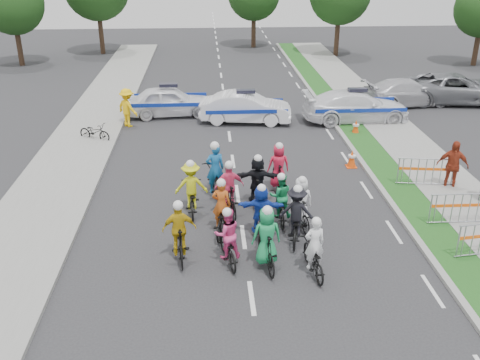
{
  "coord_description": "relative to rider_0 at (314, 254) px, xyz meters",
  "views": [
    {
      "loc": [
        -0.98,
        -10.85,
        8.11
      ],
      "look_at": [
        0.01,
        4.72,
        1.1
      ],
      "focal_mm": 40.0,
      "sensor_mm": 36.0,
      "label": 1
    }
  ],
  "objects": [
    {
      "name": "tree_0",
      "position": [
        -15.71,
        27.0,
        3.61
      ],
      "size": [
        4.2,
        4.2,
        6.3
      ],
      "color": "#382619",
      "rests_on": "ground"
    },
    {
      "name": "rider_7",
      "position": [
        0.07,
        2.49,
        0.11
      ],
      "size": [
        0.81,
        1.72,
        1.75
      ],
      "rotation": [
        0.0,
        0.0,
        3.33
      ],
      "color": "black",
      "rests_on": "ground"
    },
    {
      "name": "parked_bike",
      "position": [
        -7.67,
        10.8,
        -0.16
      ],
      "size": [
        1.64,
        1.19,
        0.82
      ],
      "primitive_type": "imported",
      "rotation": [
        0.0,
        0.0,
        1.1
      ],
      "color": "black",
      "rests_on": "ground"
    },
    {
      "name": "civilian_sedan",
      "position": [
        8.01,
        15.43,
        0.12
      ],
      "size": [
        5.03,
        2.64,
        1.39
      ],
      "primitive_type": "imported",
      "rotation": [
        0.0,
        0.0,
        1.72
      ],
      "color": "silver",
      "rests_on": "ground"
    },
    {
      "name": "rider_2",
      "position": [
        -2.24,
        0.67,
        0.07
      ],
      "size": [
        0.92,
        1.76,
        1.71
      ],
      "rotation": [
        0.0,
        0.0,
        3.35
      ],
      "color": "black",
      "rests_on": "ground"
    },
    {
      "name": "rider_4",
      "position": [
        -0.19,
        1.73,
        0.14
      ],
      "size": [
        1.11,
        1.88,
        1.83
      ],
      "rotation": [
        0.0,
        0.0,
        2.94
      ],
      "color": "black",
      "rests_on": "ground"
    },
    {
      "name": "police_car_2",
      "position": [
        4.53,
        12.85,
        0.17
      ],
      "size": [
        5.18,
        2.21,
        1.49
      ],
      "primitive_type": "imported",
      "rotation": [
        0.0,
        0.0,
        1.59
      ],
      "color": "white",
      "rests_on": "ground"
    },
    {
      "name": "barrier_1",
      "position": [
        4.99,
        2.24,
        -0.01
      ],
      "size": [
        2.0,
        0.52,
        1.12
      ],
      "primitive_type": null,
      "rotation": [
        0.0,
        0.0,
        -0.01
      ],
      "color": "#A5A8AD",
      "rests_on": "ground"
    },
    {
      "name": "marshal_hiviz",
      "position": [
        -6.44,
        12.76,
        0.34
      ],
      "size": [
        1.33,
        1.29,
        1.83
      ],
      "primitive_type": "imported",
      "rotation": [
        0.0,
        0.0,
        2.41
      ],
      "color": "yellow",
      "rests_on": "ground"
    },
    {
      "name": "rider_3",
      "position": [
        -3.53,
        0.91,
        0.14
      ],
      "size": [
        0.96,
        1.79,
        1.84
      ],
      "rotation": [
        0.0,
        0.0,
        3.24
      ],
      "color": "black",
      "rests_on": "ground"
    },
    {
      "name": "rider_8",
      "position": [
        -0.5,
        2.93,
        0.06
      ],
      "size": [
        0.7,
        1.65,
        1.68
      ],
      "rotation": [
        0.0,
        0.0,
        3.15
      ],
      "color": "black",
      "rests_on": "ground"
    },
    {
      "name": "spectator_2",
      "position": [
        5.81,
        4.86,
        0.35
      ],
      "size": [
        1.16,
        0.78,
        1.84
      ],
      "primitive_type": "imported",
      "rotation": [
        0.0,
        0.0,
        -0.34
      ],
      "color": "maroon",
      "rests_on": "ground"
    },
    {
      "name": "sidewalk_left",
      "position": [
        -8.21,
        4.0,
        -0.51
      ],
      "size": [
        3.0,
        60.0,
        0.13
      ],
      "primitive_type": "cube",
      "color": "gray",
      "rests_on": "ground"
    },
    {
      "name": "cone_0",
      "position": [
        2.88,
        7.14,
        -0.23
      ],
      "size": [
        0.4,
        0.4,
        0.7
      ],
      "color": "#F24C0C",
      "rests_on": "ground"
    },
    {
      "name": "rider_11",
      "position": [
        -1.1,
        4.1,
        0.2
      ],
      "size": [
        1.49,
        1.78,
        1.84
      ],
      "rotation": [
        0.0,
        0.0,
        3.05
      ],
      "color": "black",
      "rests_on": "ground"
    },
    {
      "name": "rider_12",
      "position": [
        -2.48,
        4.86,
        0.1
      ],
      "size": [
        1.09,
        2.1,
        2.04
      ],
      "rotation": [
        0.0,
        0.0,
        3.35
      ],
      "color": "black",
      "rests_on": "ground"
    },
    {
      "name": "rider_13",
      "position": [
        -0.26,
        5.23,
        0.14
      ],
      "size": [
        0.8,
        1.76,
        1.82
      ],
      "rotation": [
        0.0,
        0.0,
        3.22
      ],
      "color": "black",
      "rests_on": "ground"
    },
    {
      "name": "ground",
      "position": [
        -1.71,
        -1.0,
        -0.57
      ],
      "size": [
        90.0,
        90.0,
        0.0
      ],
      "primitive_type": "plane",
      "color": "#28282B",
      "rests_on": "ground"
    },
    {
      "name": "rider_5",
      "position": [
        -1.19,
        2.04,
        0.16
      ],
      "size": [
        1.42,
        1.7,
        1.74
      ],
      "rotation": [
        0.0,
        0.0,
        3.02
      ],
      "color": "black",
      "rests_on": "ground"
    },
    {
      "name": "curb_right",
      "position": [
        3.39,
        4.0,
        -0.51
      ],
      "size": [
        0.2,
        60.0,
        0.12
      ],
      "primitive_type": "cube",
      "color": "gray",
      "rests_on": "ground"
    },
    {
      "name": "police_car_1",
      "position": [
        -0.83,
        13.05,
        0.15
      ],
      "size": [
        4.57,
        2.13,
        1.45
      ],
      "primitive_type": "imported",
      "rotation": [
        0.0,
        0.0,
        1.43
      ],
      "color": "white",
      "rests_on": "ground"
    },
    {
      "name": "grass_strip",
      "position": [
        4.09,
        4.0,
        -0.52
      ],
      "size": [
        1.2,
        60.0,
        0.11
      ],
      "primitive_type": "cube",
      "color": "#194817",
      "rests_on": "ground"
    },
    {
      "name": "police_car_0",
      "position": [
        -4.57,
        14.36,
        0.17
      ],
      "size": [
        4.48,
        2.13,
        1.48
      ],
      "primitive_type": "imported",
      "rotation": [
        0.0,
        0.0,
        1.66
      ],
      "color": "white",
      "rests_on": "ground"
    },
    {
      "name": "rider_10",
      "position": [
        -3.26,
        3.67,
        0.15
      ],
      "size": [
        1.05,
        1.85,
        1.87
      ],
      "rotation": [
        0.0,
        0.0,
        3.17
      ],
      "color": "black",
      "rests_on": "ground"
    },
    {
      "name": "rider_6",
      "position": [
        -2.34,
        2.34,
        0.03
      ],
      "size": [
        0.95,
        1.86,
        1.82
      ],
      "rotation": [
        0.0,
        0.0,
        2.95
      ],
      "color": "black",
      "rests_on": "ground"
    },
    {
      "name": "rider_9",
      "position": [
        -2.06,
        3.53,
        0.15
      ],
      "size": [
        1.0,
        1.85,
        1.87
      ],
      "rotation": [
        0.0,
        0.0,
        3.33
      ],
      "color": "black",
      "rests_on": "ground"
    },
    {
      "name": "cone_1",
      "position": [
        4.04,
        10.89,
        -0.23
      ],
      "size": [
        0.4,
        0.4,
        0.7
      ],
      "color": "#F24C0C",
      "rests_on": "ground"
    },
    {
      "name": "rider_1",
      "position": [
        -1.21,
        0.38,
        0.16
      ],
      "size": [
        0.85,
        1.85,
        1.89
      ],
      "rotation": [
        0.0,
        0.0,
        3.27
      ],
      "color": "black",
      "rests_on": "ground"
    },
    {
      "name": "rider_0",
      "position": [
        0.0,
        0.0,
        0.0
      ],
      "size": [
        0.77,
        1.74,
        1.72
      ],
      "rotation": [
        0.0,
        0.0,
        3.25
      ],
      "color": "black",
      "rests_on": "ground"
    },
    {
      "name": "sidewalk_right",
      "position": [
        5.89,
        4.0,
        -0.51
      ],
      "size": [
        2.4,
        60.0,
        0.13
      ],
      "primitive_type": "cube",
      "color": "gray",
      "rests_on": "ground"
    },
    {
      "name": "civilian_suv",
      "position": [
        10.78,
        15.73,
        0.22
      ],
      "size": [
        5.95,
        3.28,
        1.58
      ],
      "primitive_type": "imported",
      "rotation": [
        0.0,
        0.0,
        1.45
      ],
      "color": "slate",
      "rests_on": "ground"
    },
    {
      "name": "barrier_2",
      "position": [
        4.99,
        5.09,
        -0.01
      ],
      "size": [
        2.05,
        0.77,
        1.12
      ],
      "primitive_type": null,
      "rotation": [
        0.0,
        0.0,
        -0.14
      ],
      "color": "#A5A8AD",
      "rests_on": "ground"
    }
  ]
}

